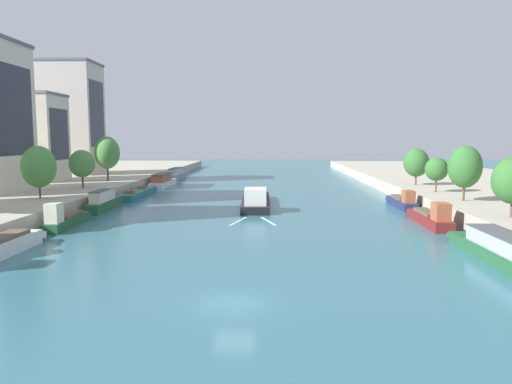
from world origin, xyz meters
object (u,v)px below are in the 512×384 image
at_px(tree_right_end_of_row, 465,167).
at_px(tree_right_third, 437,169).
at_px(barge_midriver, 256,200).
at_px(tree_left_third, 82,164).
at_px(moored_boat_left_far, 65,219).
at_px(tree_left_end_of_row, 107,153).
at_px(moored_boat_right_near, 501,249).
at_px(moored_boat_left_near, 176,175).
at_px(tree_right_second, 416,163).
at_px(moored_boat_right_lone, 402,202).
at_px(moored_boat_left_second, 104,201).
at_px(moored_boat_right_upstream, 431,218).
at_px(moored_boat_left_lone, 163,181).
at_px(tree_left_past_mid, 39,167).
at_px(moored_boat_left_midway, 138,193).

xyz_separation_m(tree_right_end_of_row, tree_right_third, (-0.12, 9.93, -0.94)).
bearing_deg(barge_midriver, tree_left_third, 167.94).
xyz_separation_m(moored_boat_left_far, tree_left_end_of_row, (-7.53, 35.74, 6.38)).
relative_size(moored_boat_left_far, moored_boat_right_near, 0.70).
bearing_deg(tree_left_end_of_row, moored_boat_left_far, -78.10).
height_order(moored_boat_left_near, tree_left_third, tree_left_third).
height_order(tree_left_end_of_row, tree_right_second, tree_left_end_of_row).
relative_size(barge_midriver, moored_boat_right_lone, 1.74).
bearing_deg(tree_right_end_of_row, barge_midriver, 162.62).
distance_m(moored_boat_left_second, moored_boat_right_upstream, 42.91).
distance_m(moored_boat_left_lone, moored_boat_left_near, 16.03).
bearing_deg(tree_right_second, tree_left_past_mid, -160.17).
relative_size(moored_boat_left_lone, tree_right_third, 2.79).
bearing_deg(tree_right_second, moored_boat_right_upstream, -103.03).
relative_size(moored_boat_right_near, moored_boat_right_lone, 1.35).
xyz_separation_m(moored_boat_right_upstream, tree_right_third, (5.94, 16.08, 4.52)).
height_order(barge_midriver, tree_left_end_of_row, tree_left_end_of_row).
xyz_separation_m(moored_boat_left_lone, tree_left_end_of_row, (-8.02, -9.76, 6.13)).
distance_m(moored_boat_left_midway, moored_boat_right_upstream, 48.74).
distance_m(moored_boat_right_upstream, moored_boat_right_lone, 14.14).
bearing_deg(tree_right_third, moored_boat_left_lone, 150.27).
bearing_deg(tree_right_third, tree_left_end_of_row, 162.80).
bearing_deg(moored_boat_right_near, tree_left_end_of_row, 135.22).
height_order(barge_midriver, moored_boat_left_midway, barge_midriver).
bearing_deg(moored_boat_left_far, tree_left_end_of_row, 101.90).
height_order(tree_left_past_mid, tree_right_third, tree_left_past_mid).
xyz_separation_m(moored_boat_left_midway, moored_boat_right_lone, (41.87, -11.70, 0.32)).
distance_m(barge_midriver, moored_boat_left_second, 21.49).
distance_m(barge_midriver, tree_right_third, 26.92).
height_order(moored_boat_left_near, tree_left_past_mid, tree_left_past_mid).
distance_m(moored_boat_left_near, tree_right_end_of_row, 71.05).
bearing_deg(tree_left_third, barge_midriver, -12.06).
bearing_deg(moored_boat_left_lone, moored_boat_left_near, 91.53).
distance_m(tree_left_end_of_row, tree_right_second, 55.49).
height_order(moored_boat_left_midway, tree_right_third, tree_right_third).
height_order(moored_boat_left_lone, moored_boat_right_near, moored_boat_left_lone).
relative_size(moored_boat_left_midway, tree_left_end_of_row, 1.98).
xyz_separation_m(moored_boat_right_lone, tree_right_second, (5.68, 12.73, 4.97)).
distance_m(moored_boat_left_second, moored_boat_left_near, 48.49).
xyz_separation_m(moored_boat_left_midway, tree_left_third, (-7.29, -5.36, 5.36)).
bearing_deg(tree_left_third, tree_left_past_mid, -91.33).
bearing_deg(moored_boat_right_lone, tree_left_end_of_row, 159.06).
height_order(moored_boat_left_lone, tree_right_end_of_row, tree_right_end_of_row).
distance_m(moored_boat_left_midway, tree_left_end_of_row, 12.46).
bearing_deg(moored_boat_left_second, moored_boat_left_near, 89.62).
distance_m(moored_boat_left_lone, tree_left_past_mid, 37.09).
relative_size(tree_left_third, tree_right_end_of_row, 0.87).
relative_size(barge_midriver, tree_right_end_of_row, 2.78).
xyz_separation_m(moored_boat_right_lone, tree_left_third, (-49.16, 6.34, 5.04)).
xyz_separation_m(moored_boat_right_near, tree_right_third, (5.52, 31.97, 4.44)).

